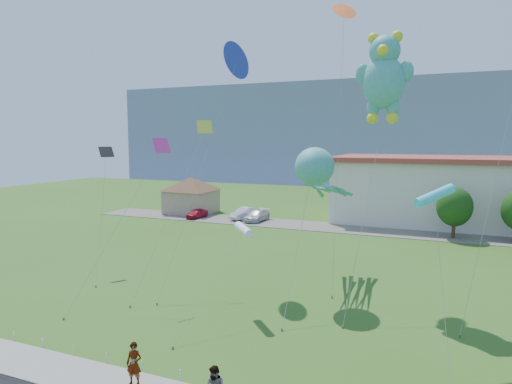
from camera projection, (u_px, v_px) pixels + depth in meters
ground at (215, 371)px, 20.42m from camera, size 160.00×160.00×0.00m
parking_strip at (358, 229)px, 52.44m from camera, size 70.00×6.00×0.06m
hill_ridge at (415, 132)px, 128.77m from camera, size 160.00×50.00×25.00m
pavilion at (191, 192)px, 64.13m from camera, size 9.20×9.20×5.00m
rope_fence at (201, 380)px, 19.20m from camera, size 26.05×0.05×0.50m
tree_near at (455, 207)px, 47.27m from camera, size 3.60×3.60×5.47m
pedestrian_left at (134, 364)px, 19.04m from camera, size 0.74×0.57×1.82m
parked_car_red at (197, 213)px, 59.89m from camera, size 1.87×3.77×1.23m
parked_car_silver at (245, 213)px, 59.00m from camera, size 2.78×4.79×1.49m
parked_car_white at (257, 216)px, 57.67m from camera, size 2.23×4.82×1.36m
octopus_kite at (320, 176)px, 31.01m from camera, size 2.52×13.13×9.83m
teddy_bear_kite at (384, 76)px, 29.47m from camera, size 3.67×8.24×17.20m
small_kite_orange at (344, 17)px, 33.57m from camera, size 1.92×7.02×20.49m
small_kite_pink at (152, 163)px, 29.75m from camera, size 3.13×7.30×10.36m
small_kite_white at (243, 230)px, 27.06m from camera, size 1.44×7.21×5.44m
small_kite_blue at (235, 66)px, 34.05m from camera, size 2.39×9.46×16.90m
small_kite_yellow at (197, 145)px, 32.75m from camera, size 1.83×8.32×11.68m
small_kite_black at (105, 165)px, 36.53m from camera, size 3.98×6.04×9.76m
small_kite_cyan at (435, 197)px, 22.11m from camera, size 1.40×5.98×8.05m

